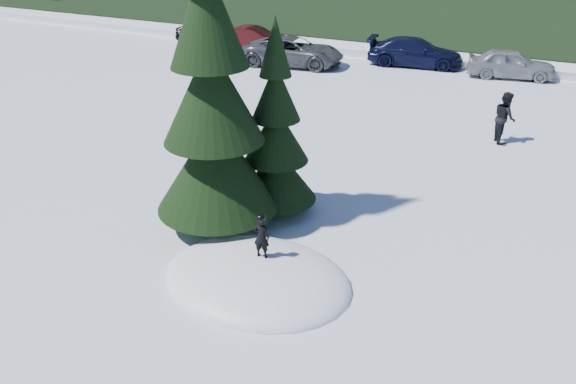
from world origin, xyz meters
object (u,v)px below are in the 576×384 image
at_px(car_3, 415,52).
at_px(car_4, 511,64).
at_px(spruce_short, 276,141).
at_px(car_2, 293,51).
at_px(child_skier, 261,237).
at_px(car_1, 254,39).
at_px(adult_0, 505,117).
at_px(spruce_tall, 213,106).
at_px(car_0, 205,32).

height_order(car_3, car_4, car_3).
height_order(spruce_short, car_2, spruce_short).
bearing_deg(spruce_short, car_3, 93.79).
bearing_deg(spruce_short, car_2, 115.06).
relative_size(child_skier, car_1, 0.24).
distance_m(adult_0, car_1, 18.33).
bearing_deg(car_3, spruce_tall, 172.42).
bearing_deg(spruce_tall, child_skier, -34.77).
relative_size(spruce_short, car_0, 1.42).
height_order(adult_0, car_2, adult_0).
distance_m(spruce_short, car_4, 18.53).
height_order(car_0, car_4, car_4).
height_order(car_1, car_3, car_3).
height_order(car_0, car_2, car_2).
distance_m(car_0, car_4, 18.86).
bearing_deg(car_2, car_1, 48.90).
bearing_deg(car_1, spruce_tall, -161.98).
height_order(spruce_short, adult_0, spruce_short).
height_order(spruce_tall, adult_0, spruce_tall).
height_order(child_skier, car_3, child_skier).
bearing_deg(child_skier, adult_0, -114.42).
bearing_deg(spruce_tall, car_0, 125.49).
bearing_deg(adult_0, car_0, 39.35).
xyz_separation_m(adult_0, car_3, (-6.03, 9.89, -0.19)).
distance_m(child_skier, car_4, 21.15).
height_order(car_2, car_4, car_2).
bearing_deg(car_0, car_2, -125.48).
distance_m(child_skier, car_1, 23.96).
bearing_deg(car_4, spruce_short, 156.74).
xyz_separation_m(adult_0, car_0, (-19.87, 9.83, -0.29)).
distance_m(car_1, car_2, 4.47).
bearing_deg(spruce_short, spruce_tall, -125.54).
height_order(spruce_tall, car_0, spruce_tall).
distance_m(spruce_tall, adult_0, 11.71).
relative_size(spruce_tall, car_4, 2.02).
bearing_deg(car_2, car_0, 59.78).
bearing_deg(adult_0, car_1, 35.43).
height_order(adult_0, car_4, adult_0).
bearing_deg(spruce_short, car_4, 78.10).
distance_m(spruce_tall, car_1, 21.74).
relative_size(spruce_short, car_3, 1.04).
relative_size(spruce_tall, child_skier, 8.38).
bearing_deg(adult_0, car_3, 7.06).
bearing_deg(car_3, car_4, -101.57).
distance_m(adult_0, car_3, 11.59).
height_order(adult_0, car_3, adult_0).
xyz_separation_m(child_skier, adult_0, (3.64, 11.39, -0.06)).
distance_m(child_skier, adult_0, 11.96).
xyz_separation_m(spruce_short, adult_0, (4.81, 8.48, -1.17)).
distance_m(spruce_tall, car_0, 24.36).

